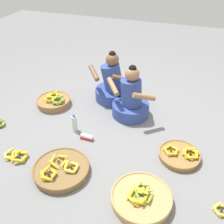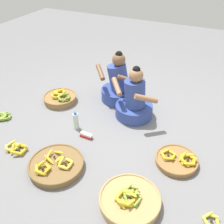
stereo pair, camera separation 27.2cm
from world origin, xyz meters
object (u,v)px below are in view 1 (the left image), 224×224
(banana_basket_near_vendor, at_px, (54,101))
(loose_bananas_back_center, at_px, (221,210))
(vendor_woman_behind, at_px, (112,85))
(banana_basket_mid_left, at_px, (180,155))
(banana_basket_front_right, at_px, (141,198))
(loose_bananas_back_right, at_px, (16,156))
(banana_basket_mid_right, at_px, (61,169))
(water_bottle, at_px, (75,123))
(vendor_woman_front, at_px, (131,100))
(packet_carton_stack, at_px, (87,137))

(banana_basket_near_vendor, relative_size, loose_bananas_back_center, 2.80)
(vendor_woman_behind, distance_m, banana_basket_mid_left, 1.50)
(banana_basket_front_right, distance_m, loose_bananas_back_right, 1.50)
(banana_basket_mid_right, xyz_separation_m, loose_bananas_back_right, (-0.59, 0.03, -0.02))
(banana_basket_front_right, height_order, loose_bananas_back_right, banana_basket_front_right)
(loose_bananas_back_right, bearing_deg, banana_basket_front_right, -4.15)
(banana_basket_front_right, bearing_deg, banana_basket_mid_left, 68.43)
(banana_basket_front_right, distance_m, water_bottle, 1.32)
(vendor_woman_behind, bearing_deg, banana_basket_mid_right, -91.53)
(banana_basket_near_vendor, bearing_deg, water_bottle, -38.66)
(banana_basket_near_vendor, relative_size, banana_basket_mid_left, 1.04)
(banana_basket_mid_left, distance_m, banana_basket_mid_right, 1.35)
(banana_basket_near_vendor, bearing_deg, vendor_woman_front, 6.11)
(loose_bananas_back_center, bearing_deg, banana_basket_mid_right, -178.15)
(vendor_woman_behind, relative_size, loose_bananas_back_right, 2.43)
(vendor_woman_front, distance_m, banana_basket_front_right, 1.45)
(vendor_woman_behind, bearing_deg, banana_basket_near_vendor, -151.06)
(vendor_woman_front, xyz_separation_m, banana_basket_mid_left, (0.77, -0.64, -0.20))
(vendor_woman_front, relative_size, vendor_woman_behind, 0.97)
(banana_basket_mid_right, bearing_deg, banana_basket_near_vendor, 122.72)
(vendor_woman_front, relative_size, banana_basket_near_vendor, 1.52)
(vendor_woman_front, bearing_deg, banana_basket_near_vendor, -173.89)
(banana_basket_mid_right, height_order, loose_bananas_back_right, banana_basket_mid_right)
(loose_bananas_back_center, distance_m, packet_carton_stack, 1.68)
(banana_basket_near_vendor, height_order, loose_bananas_back_center, banana_basket_near_vendor)
(vendor_woman_front, height_order, banana_basket_near_vendor, vendor_woman_front)
(vendor_woman_behind, distance_m, loose_bananas_back_center, 2.22)
(banana_basket_front_right, xyz_separation_m, water_bottle, (-1.07, 0.78, 0.06))
(vendor_woman_front, bearing_deg, loose_bananas_back_center, -45.23)
(banana_basket_near_vendor, distance_m, packet_carton_stack, 0.97)
(vendor_woman_behind, bearing_deg, vendor_woman_front, -39.22)
(banana_basket_mid_left, relative_size, banana_basket_mid_right, 0.79)
(vendor_woman_behind, height_order, water_bottle, vendor_woman_behind)
(vendor_woman_front, height_order, vendor_woman_behind, vendor_woman_behind)
(vendor_woman_front, xyz_separation_m, packet_carton_stack, (-0.38, -0.69, -0.21))
(vendor_woman_behind, xyz_separation_m, banana_basket_mid_right, (-0.04, -1.59, -0.20))
(vendor_woman_front, xyz_separation_m, vendor_woman_behind, (-0.38, 0.31, 0.01))
(banana_basket_mid_left, height_order, water_bottle, water_bottle)
(banana_basket_mid_left, height_order, packet_carton_stack, banana_basket_mid_left)
(banana_basket_mid_left, bearing_deg, vendor_woman_behind, 140.32)
(loose_bananas_back_center, bearing_deg, loose_bananas_back_right, -179.30)
(loose_bananas_back_center, xyz_separation_m, water_bottle, (-1.80, 0.64, 0.09))
(banana_basket_front_right, bearing_deg, packet_carton_stack, 142.15)
(vendor_woman_front, bearing_deg, banana_basket_mid_right, -108.23)
(banana_basket_front_right, height_order, loose_bananas_back_center, banana_basket_front_right)
(banana_basket_mid_left, bearing_deg, loose_bananas_back_right, -161.07)
(banana_basket_near_vendor, relative_size, water_bottle, 1.98)
(banana_basket_mid_left, xyz_separation_m, loose_bananas_back_center, (0.45, -0.58, -0.02))
(loose_bananas_back_center, bearing_deg, water_bottle, 160.40)
(banana_basket_mid_right, distance_m, packet_carton_stack, 0.59)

